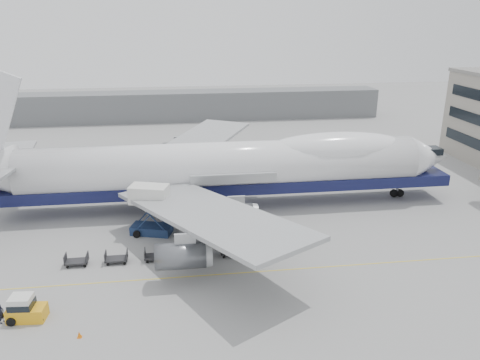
{
  "coord_description": "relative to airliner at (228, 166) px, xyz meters",
  "views": [
    {
      "loc": [
        -5.7,
        -46.98,
        24.37
      ],
      "look_at": [
        1.49,
        6.0,
        5.71
      ],
      "focal_mm": 35.0,
      "sensor_mm": 36.0,
      "label": 1
    }
  ],
  "objects": [
    {
      "name": "ground",
      "position": [
        -0.64,
        -12.0,
        -5.62
      ],
      "size": [
        260.0,
        260.0,
        0.0
      ],
      "primitive_type": "plane",
      "color": "gray",
      "rests_on": "ground"
    },
    {
      "name": "apron_line",
      "position": [
        -0.64,
        -18.0,
        -5.62
      ],
      "size": [
        60.0,
        0.15,
        0.01
      ],
      "primitive_type": "cube",
      "color": "gold",
      "rests_on": "ground"
    },
    {
      "name": "hangar",
      "position": [
        -10.64,
        58.0,
        -2.12
      ],
      "size": [
        110.0,
        8.0,
        7.0
      ],
      "primitive_type": "cube",
      "color": "slate",
      "rests_on": "ground"
    },
    {
      "name": "airliner",
      "position": [
        0.0,
        0.0,
        0.0
      ],
      "size": [
        67.0,
        55.3,
        19.98
      ],
      "color": "white",
      "rests_on": "ground"
    },
    {
      "name": "catering_truck",
      "position": [
        -9.98,
        -7.48,
        -2.19
      ],
      "size": [
        5.13,
        4.14,
        6.03
      ],
      "rotation": [
        0.0,
        0.0,
        -0.29
      ],
      "color": "navy",
      "rests_on": "ground"
    },
    {
      "name": "baggage_tug",
      "position": [
        -19.87,
        -23.11,
        -4.62
      ],
      "size": [
        3.22,
        1.91,
        2.26
      ],
      "rotation": [
        0.0,
        0.0,
        -0.08
      ],
      "color": "gold",
      "rests_on": "ground"
    },
    {
      "name": "ground_worker",
      "position": [
        -21.74,
        -23.32,
        -4.74
      ],
      "size": [
        0.58,
        0.73,
        1.77
      ],
      "primitive_type": "imported",
      "rotation": [
        0.0,
        0.0,
        1.31
      ],
      "color": "black",
      "rests_on": "ground"
    },
    {
      "name": "traffic_cone",
      "position": [
        -14.94,
        -26.18,
        -5.36
      ],
      "size": [
        0.37,
        0.37,
        0.55
      ],
      "rotation": [
        0.0,
        0.0,
        0.35
      ],
      "color": "orange",
      "rests_on": "ground"
    },
    {
      "name": "dolly_0",
      "position": [
        -17.36,
        -14.17,
        -5.09
      ],
      "size": [
        2.3,
        1.35,
        1.3
      ],
      "color": "#2D2D30",
      "rests_on": "ground"
    },
    {
      "name": "dolly_1",
      "position": [
        -13.32,
        -14.17,
        -5.09
      ],
      "size": [
        2.3,
        1.35,
        1.3
      ],
      "color": "#2D2D30",
      "rests_on": "ground"
    },
    {
      "name": "dolly_2",
      "position": [
        -9.29,
        -14.17,
        -5.09
      ],
      "size": [
        2.3,
        1.35,
        1.3
      ],
      "color": "#2D2D30",
      "rests_on": "ground"
    },
    {
      "name": "dolly_3",
      "position": [
        -5.26,
        -14.17,
        -5.09
      ],
      "size": [
        2.3,
        1.35,
        1.3
      ],
      "color": "#2D2D30",
      "rests_on": "ground"
    },
    {
      "name": "dolly_4",
      "position": [
        -1.22,
        -14.17,
        -5.09
      ],
      "size": [
        2.3,
        1.35,
        1.3
      ],
      "color": "#2D2D30",
      "rests_on": "ground"
    }
  ]
}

